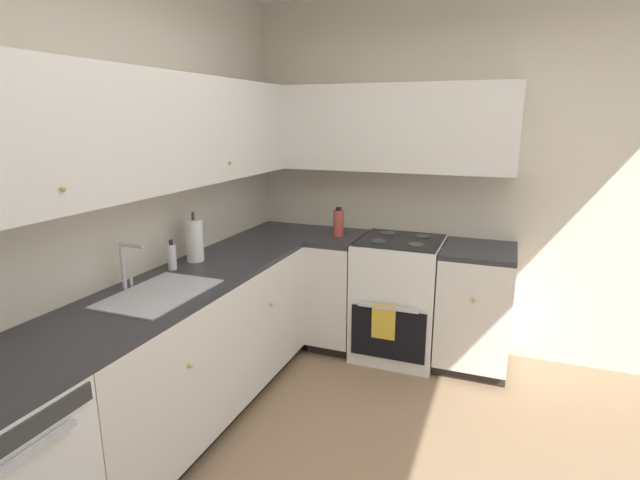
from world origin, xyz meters
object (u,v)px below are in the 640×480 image
(oven_range, at_px, (398,297))
(soap_bottle, at_px, (172,257))
(oil_bottle, at_px, (338,223))
(paper_towel_roll, at_px, (195,240))

(oven_range, bearing_deg, soap_bottle, 136.81)
(oven_range, height_order, oil_bottle, oil_bottle)
(soap_bottle, xyz_separation_m, oil_bottle, (1.20, -0.65, 0.02))
(oven_range, bearing_deg, oil_bottle, 92.15)
(paper_towel_roll, height_order, oil_bottle, paper_towel_roll)
(oil_bottle, bearing_deg, soap_bottle, 151.48)
(oven_range, xyz_separation_m, oil_bottle, (-0.02, 0.49, 0.55))
(oven_range, height_order, soap_bottle, soap_bottle)
(soap_bottle, xyz_separation_m, paper_towel_roll, (0.21, -0.02, 0.05))
(soap_bottle, relative_size, oil_bottle, 0.82)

